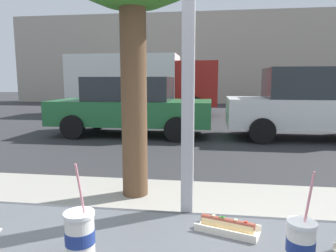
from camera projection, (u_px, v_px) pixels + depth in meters
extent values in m
plane|color=#2D2D30|center=(207.00, 132.00, 9.27)|extent=(60.00, 60.00, 0.00)
cube|color=#9E998E|center=(198.00, 234.00, 2.99)|extent=(16.00, 2.80, 0.13)
cube|color=#35373A|center=(186.00, 216.00, 1.32)|extent=(2.27, 0.02, 0.02)
cube|color=#9E9EA3|center=(189.00, 34.00, 1.26)|extent=(0.05, 0.08, 1.50)
cube|color=#A89E8E|center=(211.00, 59.00, 21.11)|extent=(28.00, 1.20, 6.05)
cylinder|color=silver|center=(80.00, 239.00, 0.96)|extent=(0.09, 0.09, 0.15)
cylinder|color=navy|center=(80.00, 236.00, 0.96)|extent=(0.09, 0.09, 0.04)
cylinder|color=black|center=(79.00, 217.00, 0.95)|extent=(0.08, 0.08, 0.01)
cylinder|color=white|center=(79.00, 214.00, 0.95)|extent=(0.10, 0.10, 0.01)
cylinder|color=pink|center=(81.00, 195.00, 0.93)|extent=(0.02, 0.03, 0.20)
cylinder|color=white|center=(300.00, 247.00, 0.92)|extent=(0.08, 0.08, 0.14)
cylinder|color=navy|center=(300.00, 245.00, 0.92)|extent=(0.08, 0.08, 0.04)
cylinder|color=black|center=(302.00, 227.00, 0.91)|extent=(0.07, 0.07, 0.01)
cylinder|color=white|center=(302.00, 223.00, 0.91)|extent=(0.09, 0.09, 0.01)
cylinder|color=pink|center=(308.00, 204.00, 0.89)|extent=(0.02, 0.03, 0.20)
cube|color=beige|center=(227.00, 231.00, 1.16)|extent=(0.25, 0.16, 0.01)
cube|color=beige|center=(224.00, 233.00, 1.12)|extent=(0.22, 0.08, 0.03)
cube|color=beige|center=(231.00, 223.00, 1.20)|extent=(0.22, 0.08, 0.03)
cylinder|color=#DBB77A|center=(228.00, 225.00, 1.16)|extent=(0.20, 0.10, 0.04)
cylinder|color=brown|center=(228.00, 222.00, 1.16)|extent=(0.20, 0.09, 0.03)
cube|color=#337A2D|center=(223.00, 218.00, 1.16)|extent=(0.01, 0.01, 0.01)
cube|color=red|center=(246.00, 222.00, 1.13)|extent=(0.02, 0.01, 0.01)
cube|color=#337A2D|center=(221.00, 218.00, 1.17)|extent=(0.02, 0.01, 0.01)
cube|color=beige|center=(214.00, 216.00, 1.18)|extent=(0.02, 0.01, 0.01)
cube|color=beige|center=(236.00, 220.00, 1.14)|extent=(0.01, 0.01, 0.01)
cube|color=#236B38|center=(132.00, 112.00, 8.85)|extent=(4.48, 1.84, 0.67)
cube|color=#282D33|center=(130.00, 89.00, 8.76)|extent=(2.33, 1.62, 0.65)
cylinder|color=black|center=(183.00, 120.00, 9.61)|extent=(0.64, 0.18, 0.64)
cylinder|color=black|center=(177.00, 129.00, 7.81)|extent=(0.64, 0.18, 0.64)
cylinder|color=black|center=(98.00, 119.00, 9.99)|extent=(0.64, 0.18, 0.64)
cylinder|color=black|center=(72.00, 127.00, 8.19)|extent=(0.64, 0.18, 0.64)
cube|color=silver|center=(309.00, 113.00, 8.19)|extent=(4.27, 1.74, 0.76)
cube|color=#282D33|center=(310.00, 83.00, 8.08)|extent=(2.22, 1.53, 0.79)
cylinder|color=black|center=(253.00, 122.00, 9.27)|extent=(0.64, 0.18, 0.64)
cylinder|color=black|center=(262.00, 131.00, 7.57)|extent=(0.64, 0.18, 0.64)
cube|color=silver|center=(125.00, 80.00, 14.04)|extent=(4.80, 2.20, 2.22)
cube|color=maroon|center=(196.00, 84.00, 13.63)|extent=(1.90, 2.10, 1.90)
cylinder|color=black|center=(196.00, 104.00, 14.80)|extent=(0.90, 0.24, 0.90)
cylinder|color=black|center=(194.00, 107.00, 12.74)|extent=(0.90, 0.24, 0.90)
cylinder|color=black|center=(115.00, 103.00, 15.40)|extent=(0.90, 0.24, 0.90)
cylinder|color=black|center=(99.00, 106.00, 13.24)|extent=(0.90, 0.24, 0.90)
cylinder|color=brown|center=(134.00, 93.00, 3.70)|extent=(0.31, 0.31, 2.53)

